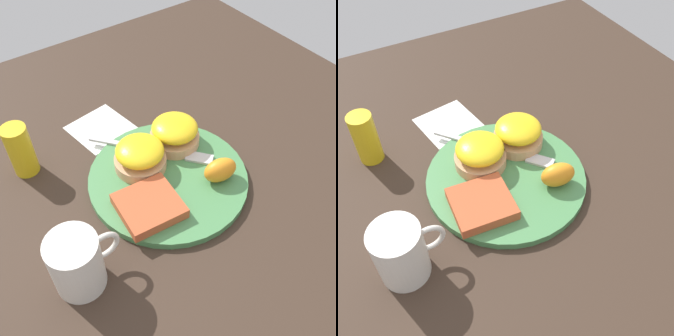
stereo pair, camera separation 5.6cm
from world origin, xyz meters
TOP-DOWN VIEW (x-y plane):
  - ground_plane at (0.00, 0.00)m, footprint 1.10×1.10m
  - plate at (0.00, 0.00)m, footprint 0.28×0.28m
  - sandwich_benedict_left at (0.06, 0.06)m, footprint 0.09×0.09m
  - sandwich_benedict_right at (-0.03, 0.05)m, footprint 0.09×0.09m
  - hashbrown_patty at (-0.07, -0.04)m, footprint 0.11×0.10m
  - orange_wedge at (0.07, -0.06)m, footprint 0.07×0.05m
  - fork at (0.02, 0.06)m, footprint 0.17×0.20m
  - cup at (-0.21, -0.08)m, footprint 0.11×0.07m
  - napkin at (-0.03, 0.19)m, footprint 0.13×0.13m
  - condiment_bottle at (-0.19, 0.17)m, footprint 0.04×0.04m

SIDE VIEW (x-z plane):
  - ground_plane at x=0.00m, z-range 0.00..0.00m
  - napkin at x=-0.03m, z-range 0.00..0.00m
  - plate at x=0.00m, z-range 0.00..0.01m
  - fork at x=0.02m, z-range 0.01..0.02m
  - hashbrown_patty at x=-0.07m, z-range 0.01..0.03m
  - orange_wedge at x=0.07m, z-range 0.01..0.06m
  - sandwich_benedict_left at x=0.06m, z-range 0.01..0.07m
  - sandwich_benedict_right at x=-0.03m, z-range 0.01..0.07m
  - cup at x=-0.21m, z-range 0.00..0.10m
  - condiment_bottle at x=-0.19m, z-range 0.00..0.10m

